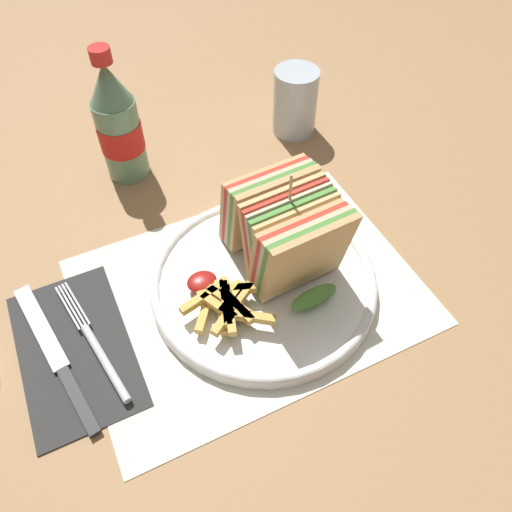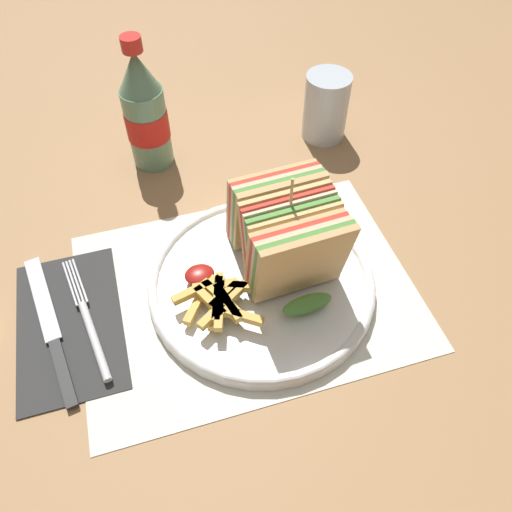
{
  "view_description": "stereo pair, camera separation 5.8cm",
  "coord_description": "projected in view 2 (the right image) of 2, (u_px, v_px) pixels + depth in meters",
  "views": [
    {
      "loc": [
        -0.16,
        -0.31,
        0.49
      ],
      "look_at": [
        -0.0,
        0.02,
        0.04
      ],
      "focal_mm": 35.0,
      "sensor_mm": 36.0,
      "label": 1
    },
    {
      "loc": [
        -0.11,
        -0.33,
        0.49
      ],
      "look_at": [
        -0.0,
        0.02,
        0.04
      ],
      "focal_mm": 35.0,
      "sensor_mm": 36.0,
      "label": 2
    }
  ],
  "objects": [
    {
      "name": "glass_near",
      "position": [
        326.0,
        107.0,
        0.75
      ],
      "size": [
        0.07,
        0.07,
        0.1
      ],
      "color": "silver",
      "rests_on": "ground_plane"
    },
    {
      "name": "fries_pile",
      "position": [
        220.0,
        299.0,
        0.55
      ],
      "size": [
        0.11,
        0.09,
        0.02
      ],
      "color": "gold",
      "rests_on": "plate_main"
    },
    {
      "name": "knife",
      "position": [
        50.0,
        327.0,
        0.56
      ],
      "size": [
        0.05,
        0.21,
        0.0
      ],
      "rotation": [
        0.0,
        0.0,
        0.17
      ],
      "color": "black",
      "rests_on": "napkin"
    },
    {
      "name": "plate_main",
      "position": [
        261.0,
        285.0,
        0.59
      ],
      "size": [
        0.27,
        0.27,
        0.02
      ],
      "color": "white",
      "rests_on": "ground_plane"
    },
    {
      "name": "ground_plane",
      "position": [
        261.0,
        287.0,
        0.6
      ],
      "size": [
        4.0,
        4.0,
        0.0
      ],
      "primitive_type": "plane",
      "color": "#9E754C"
    },
    {
      "name": "placemat",
      "position": [
        245.0,
        287.0,
        0.6
      ],
      "size": [
        0.39,
        0.29,
        0.0
      ],
      "color": "silver",
      "rests_on": "ground_plane"
    },
    {
      "name": "napkin",
      "position": [
        70.0,
        323.0,
        0.56
      ],
      "size": [
        0.12,
        0.2,
        0.0
      ],
      "color": "#2D2D2D",
      "rests_on": "ground_plane"
    },
    {
      "name": "ketchup_blob",
      "position": [
        199.0,
        275.0,
        0.58
      ],
      "size": [
        0.04,
        0.03,
        0.01
      ],
      "color": "maroon",
      "rests_on": "plate_main"
    },
    {
      "name": "club_sandwich",
      "position": [
        288.0,
        237.0,
        0.56
      ],
      "size": [
        0.11,
        0.16,
        0.14
      ],
      "color": "tan",
      "rests_on": "plate_main"
    },
    {
      "name": "fork",
      "position": [
        90.0,
        327.0,
        0.55
      ],
      "size": [
        0.04,
        0.18,
        0.01
      ],
      "rotation": [
        0.0,
        0.0,
        0.17
      ],
      "color": "silver",
      "rests_on": "napkin"
    },
    {
      "name": "coke_bottle_near",
      "position": [
        145.0,
        113.0,
        0.68
      ],
      "size": [
        0.06,
        0.06,
        0.19
      ],
      "color": "slate",
      "rests_on": "ground_plane"
    }
  ]
}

